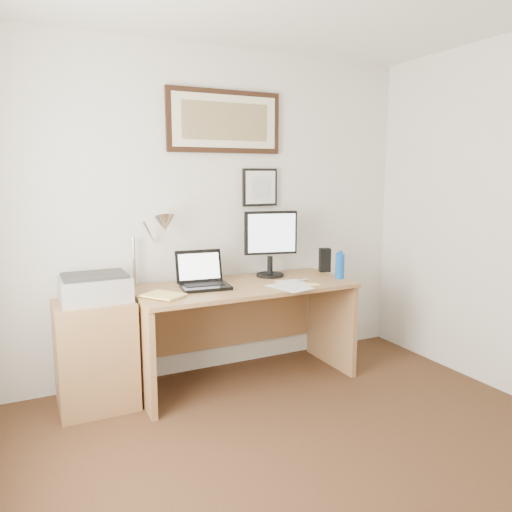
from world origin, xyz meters
TOP-DOWN VIEW (x-y plane):
  - wall_back at (0.00, 2.00)m, footprint 3.50×0.02m
  - side_cabinet at (-0.92, 1.68)m, footprint 0.50×0.40m
  - water_bottle at (0.91, 1.50)m, footprint 0.07×0.07m
  - bottle_cap at (0.91, 1.50)m, footprint 0.04×0.04m
  - speaker at (0.96, 1.78)m, footprint 0.11×0.10m
  - paper_sheet_a at (0.49, 1.49)m, footprint 0.23×0.30m
  - paper_sheet_b at (0.40, 1.40)m, footprint 0.28×0.35m
  - sticky_pad at (0.59, 1.37)m, footprint 0.09×0.09m
  - marker_pen at (0.58, 1.53)m, footprint 0.14×0.06m
  - book at (-0.57, 1.47)m, footprint 0.30×0.32m
  - desk at (0.15, 1.72)m, footprint 1.60×0.70m
  - laptop at (-0.15, 1.68)m, footprint 0.36×0.33m
  - lcd_monitor at (0.46, 1.81)m, footprint 0.42×0.22m
  - printer at (-0.90, 1.71)m, footprint 0.44×0.34m
  - desk_lamp at (-0.41, 1.81)m, footprint 0.29×0.27m
  - picture_large at (0.15, 1.97)m, footprint 0.92×0.04m
  - picture_small at (0.45, 1.97)m, footprint 0.30×0.03m

SIDE VIEW (x-z plane):
  - side_cabinet at x=-0.92m, z-range 0.00..0.73m
  - desk at x=0.15m, z-range 0.14..0.89m
  - paper_sheet_a at x=0.49m, z-range 0.75..0.75m
  - paper_sheet_b at x=0.40m, z-range 0.75..0.75m
  - sticky_pad at x=0.59m, z-range 0.75..0.76m
  - marker_pen at x=0.58m, z-range 0.75..0.77m
  - book at x=-0.57m, z-range 0.75..0.77m
  - laptop at x=-0.15m, z-range 0.68..0.94m
  - printer at x=-0.90m, z-range 0.73..0.91m
  - speaker at x=0.96m, z-range 0.75..0.95m
  - water_bottle at x=0.91m, z-range 0.75..0.95m
  - bottle_cap at x=0.91m, z-range 0.95..0.97m
  - lcd_monitor at x=0.46m, z-range 0.78..1.30m
  - desk_lamp at x=-0.41m, z-range 0.92..1.45m
  - wall_back at x=0.00m, z-range 0.00..2.50m
  - picture_small at x=0.45m, z-range 1.30..1.60m
  - picture_large at x=0.15m, z-range 1.72..2.19m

